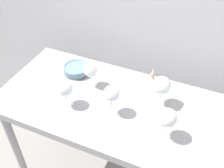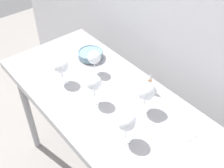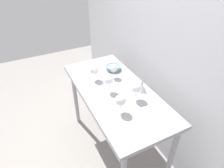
{
  "view_description": "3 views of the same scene",
  "coord_description": "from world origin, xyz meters",
  "px_view_note": "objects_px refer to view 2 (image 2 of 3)",
  "views": [
    {
      "loc": [
        0.39,
        -0.98,
        1.97
      ],
      "look_at": [
        -0.05,
        0.04,
        1.0
      ],
      "focal_mm": 42.65,
      "sensor_mm": 36.0,
      "label": 1
    },
    {
      "loc": [
        0.92,
        -0.71,
        2.02
      ],
      "look_at": [
        0.01,
        0.04,
        0.98
      ],
      "focal_mm": 45.38,
      "sensor_mm": 36.0,
      "label": 2
    },
    {
      "loc": [
        1.38,
        -0.74,
        2.08
      ],
      "look_at": [
        -0.06,
        -0.01,
        0.93
      ],
      "focal_mm": 31.5,
      "sensor_mm": 36.0,
      "label": 3
    }
  ],
  "objects_px": {
    "wine_glass_far_right": "(146,92)",
    "tasting_bowl": "(90,54)",
    "wine_glass_far_left": "(94,58)",
    "wine_glass_near_right": "(126,122)",
    "wine_glass_near_center": "(94,83)",
    "wine_glass_near_left": "(61,66)",
    "tasting_sheet_upper": "(176,130)",
    "decanter_funnel": "(149,86)"
  },
  "relations": [
    {
      "from": "wine_glass_far_right",
      "to": "tasting_bowl",
      "type": "xyz_separation_m",
      "value": [
        -0.56,
        0.05,
        -0.1
      ]
    },
    {
      "from": "wine_glass_near_right",
      "to": "decanter_funnel",
      "type": "relative_size",
      "value": 1.27
    },
    {
      "from": "wine_glass_near_center",
      "to": "wine_glass_far_right",
      "type": "bearing_deg",
      "value": 37.47
    },
    {
      "from": "wine_glass_near_center",
      "to": "tasting_bowl",
      "type": "height_order",
      "value": "wine_glass_near_center"
    },
    {
      "from": "wine_glass_far_left",
      "to": "wine_glass_near_center",
      "type": "relative_size",
      "value": 0.87
    },
    {
      "from": "wine_glass_near_center",
      "to": "wine_glass_near_right",
      "type": "distance_m",
      "value": 0.31
    },
    {
      "from": "wine_glass_far_left",
      "to": "wine_glass_near_center",
      "type": "distance_m",
      "value": 0.26
    },
    {
      "from": "wine_glass_far_right",
      "to": "tasting_sheet_upper",
      "type": "distance_m",
      "value": 0.25
    },
    {
      "from": "wine_glass_far_left",
      "to": "wine_glass_near_right",
      "type": "distance_m",
      "value": 0.55
    },
    {
      "from": "wine_glass_near_left",
      "to": "wine_glass_far_right",
      "type": "bearing_deg",
      "value": 24.45
    },
    {
      "from": "wine_glass_far_right",
      "to": "decanter_funnel",
      "type": "xyz_separation_m",
      "value": [
        -0.08,
        0.12,
        -0.08
      ]
    },
    {
      "from": "wine_glass_near_left",
      "to": "tasting_sheet_upper",
      "type": "distance_m",
      "value": 0.73
    },
    {
      "from": "tasting_sheet_upper",
      "to": "tasting_bowl",
      "type": "distance_m",
      "value": 0.78
    },
    {
      "from": "tasting_bowl",
      "to": "wine_glass_far_right",
      "type": "bearing_deg",
      "value": -5.49
    },
    {
      "from": "wine_glass_far_left",
      "to": "wine_glass_near_center",
      "type": "xyz_separation_m",
      "value": [
        0.2,
        -0.15,
        0.02
      ]
    },
    {
      "from": "wine_glass_far_right",
      "to": "tasting_bowl",
      "type": "bearing_deg",
      "value": 174.51
    },
    {
      "from": "tasting_bowl",
      "to": "decanter_funnel",
      "type": "xyz_separation_m",
      "value": [
        0.48,
        0.07,
        0.01
      ]
    },
    {
      "from": "wine_glass_far_right",
      "to": "tasting_sheet_upper",
      "type": "xyz_separation_m",
      "value": [
        0.21,
        0.02,
        -0.13
      ]
    },
    {
      "from": "wine_glass_near_center",
      "to": "wine_glass_near_left",
      "type": "distance_m",
      "value": 0.26
    },
    {
      "from": "tasting_bowl",
      "to": "decanter_funnel",
      "type": "relative_size",
      "value": 1.2
    },
    {
      "from": "wine_glass_near_center",
      "to": "wine_glass_near_right",
      "type": "bearing_deg",
      "value": -7.91
    },
    {
      "from": "wine_glass_far_right",
      "to": "wine_glass_near_left",
      "type": "distance_m",
      "value": 0.52
    },
    {
      "from": "wine_glass_far_left",
      "to": "decanter_funnel",
      "type": "xyz_separation_m",
      "value": [
        0.34,
        0.13,
        -0.06
      ]
    },
    {
      "from": "wine_glass_near_center",
      "to": "wine_glass_far_right",
      "type": "xyz_separation_m",
      "value": [
        0.22,
        0.17,
        -0.0
      ]
    },
    {
      "from": "wine_glass_near_left",
      "to": "tasting_bowl",
      "type": "xyz_separation_m",
      "value": [
        -0.09,
        0.27,
        -0.08
      ]
    },
    {
      "from": "wine_glass_far_right",
      "to": "wine_glass_near_right",
      "type": "bearing_deg",
      "value": -67.63
    },
    {
      "from": "wine_glass_far_left",
      "to": "wine_glass_far_right",
      "type": "distance_m",
      "value": 0.42
    },
    {
      "from": "wine_glass_far_left",
      "to": "tasting_sheet_upper",
      "type": "distance_m",
      "value": 0.65
    },
    {
      "from": "wine_glass_near_center",
      "to": "wine_glass_near_right",
      "type": "relative_size",
      "value": 1.01
    },
    {
      "from": "wine_glass_near_right",
      "to": "tasting_bowl",
      "type": "height_order",
      "value": "wine_glass_near_right"
    },
    {
      "from": "wine_glass_near_right",
      "to": "tasting_sheet_upper",
      "type": "relative_size",
      "value": 0.84
    },
    {
      "from": "tasting_sheet_upper",
      "to": "tasting_bowl",
      "type": "xyz_separation_m",
      "value": [
        -0.78,
        0.03,
        0.03
      ]
    },
    {
      "from": "wine_glass_near_left",
      "to": "wine_glass_near_right",
      "type": "distance_m",
      "value": 0.56
    },
    {
      "from": "decanter_funnel",
      "to": "tasting_bowl",
      "type": "bearing_deg",
      "value": -172.2
    },
    {
      "from": "wine_glass_far_left",
      "to": "wine_glass_near_left",
      "type": "height_order",
      "value": "wine_glass_near_left"
    },
    {
      "from": "wine_glass_far_left",
      "to": "wine_glass_near_left",
      "type": "xyz_separation_m",
      "value": [
        -0.05,
        -0.2,
        0.01
      ]
    },
    {
      "from": "tasting_bowl",
      "to": "decanter_funnel",
      "type": "bearing_deg",
      "value": 7.8
    },
    {
      "from": "wine_glass_near_center",
      "to": "tasting_sheet_upper",
      "type": "relative_size",
      "value": 0.85
    },
    {
      "from": "wine_glass_near_right",
      "to": "tasting_bowl",
      "type": "bearing_deg",
      "value": 157.8
    },
    {
      "from": "tasting_sheet_upper",
      "to": "wine_glass_near_right",
      "type": "bearing_deg",
      "value": -112.8
    },
    {
      "from": "wine_glass_far_right",
      "to": "wine_glass_near_right",
      "type": "height_order",
      "value": "wine_glass_far_right"
    },
    {
      "from": "wine_glass_near_left",
      "to": "wine_glass_near_right",
      "type": "relative_size",
      "value": 0.93
    }
  ]
}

